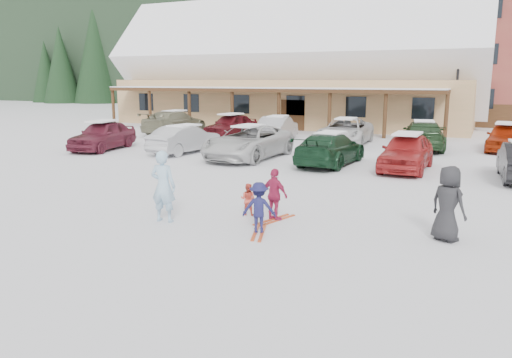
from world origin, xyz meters
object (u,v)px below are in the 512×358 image
at_px(parked_car_2, 249,142).
at_px(parked_car_12, 505,137).
at_px(lamp_post, 457,78).
at_px(child_navy, 259,208).
at_px(toddler_red, 248,199).
at_px(adult_skier, 163,186).
at_px(parked_car_7, 175,122).
at_px(parked_car_1, 185,139).
at_px(parked_car_9, 278,128).
at_px(child_magenta, 275,195).
at_px(bystander_dark, 448,204).
at_px(parked_car_8, 231,125).
at_px(parked_car_3, 330,149).
at_px(day_lodge, 292,76).
at_px(parked_car_0, 103,135).
at_px(parked_car_4, 406,152).
at_px(parked_car_10, 346,132).
at_px(parked_car_11, 423,135).

distance_m(parked_car_2, parked_car_12, 13.46).
height_order(lamp_post, child_navy, lamp_post).
bearing_deg(toddler_red, adult_skier, 35.81).
height_order(toddler_red, parked_car_7, parked_car_7).
distance_m(parked_car_1, parked_car_9, 7.24).
bearing_deg(child_magenta, parked_car_1, -29.28).
height_order(bystander_dark, parked_car_8, bystander_dark).
bearing_deg(parked_car_3, bystander_dark, 124.44).
height_order(child_navy, bystander_dark, bystander_dark).
xyz_separation_m(child_navy, parked_car_7, (-14.49, 17.85, 0.16)).
distance_m(bystander_dark, parked_car_2, 13.10).
relative_size(day_lodge, parked_car_1, 6.87).
height_order(parked_car_0, parked_car_7, parked_car_7).
xyz_separation_m(parked_car_4, parked_car_9, (-8.66, 7.17, -0.02)).
distance_m(parked_car_4, parked_car_9, 11.24).
height_order(lamp_post, parked_car_0, lamp_post).
bearing_deg(parked_car_9, adult_skier, 95.66).
bearing_deg(parked_car_12, lamp_post, 117.44).
xyz_separation_m(day_lodge, child_navy, (10.07, -28.44, -3.32)).
bearing_deg(parked_car_0, toddler_red, -42.63).
distance_m(parked_car_1, parked_car_4, 10.88).
relative_size(child_navy, parked_car_8, 0.29).
xyz_separation_m(day_lodge, parked_car_1, (1.10, -17.87, -3.25)).
bearing_deg(adult_skier, parked_car_9, -82.83).
height_order(parked_car_9, parked_car_12, parked_car_9).
relative_size(parked_car_0, parked_car_12, 1.04).
bearing_deg(parked_car_2, parked_car_3, 0.97).
height_order(toddler_red, child_navy, child_navy).
relative_size(toddler_red, parked_car_8, 0.20).
relative_size(parked_car_0, parked_car_3, 0.92).
bearing_deg(parked_car_1, parked_car_2, -175.76).
distance_m(parked_car_2, parked_car_3, 3.99).
distance_m(toddler_red, parked_car_1, 12.20).
relative_size(parked_car_10, parked_car_12, 1.26).
relative_size(parked_car_8, parked_car_11, 0.84).
distance_m(adult_skier, parked_car_7, 21.52).
distance_m(toddler_red, parked_car_7, 21.32).
distance_m(bystander_dark, parked_car_0, 19.60).
xyz_separation_m(adult_skier, parked_car_8, (-7.49, 17.97, -0.20)).
distance_m(parked_car_2, parked_car_10, 7.38).
height_order(parked_car_0, parked_car_2, parked_car_2).
bearing_deg(parked_car_11, bystander_dark, 89.68).
bearing_deg(parked_car_0, day_lodge, 70.61).
relative_size(day_lodge, parked_car_9, 6.53).
distance_m(parked_car_7, parked_car_9, 7.74).
distance_m(day_lodge, parked_car_11, 16.73).
height_order(adult_skier, parked_car_4, adult_skier).
distance_m(parked_car_9, parked_car_12, 12.48).
height_order(toddler_red, parked_car_1, parked_car_1).
xyz_separation_m(parked_car_10, parked_car_11, (4.23, -0.13, 0.00)).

